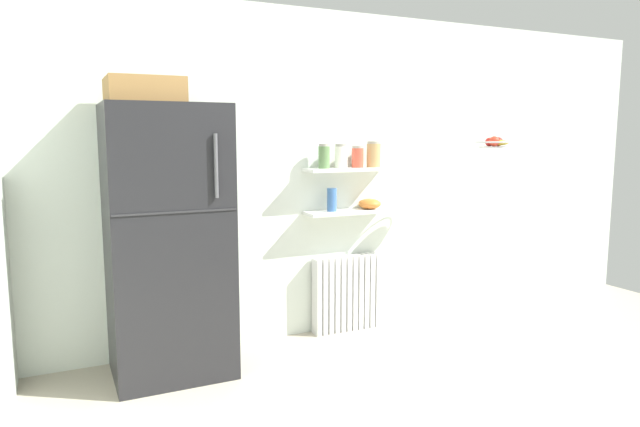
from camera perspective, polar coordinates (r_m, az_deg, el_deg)
name	(u,v)px	position (r m, az deg, el deg)	size (l,w,h in m)	color
ground_plane	(421,408)	(3.64, 10.07, -18.70)	(7.04, 7.04, 0.00)	#B2A893
back_wall	(313,175)	(4.62, -0.73, 3.87)	(7.04, 0.10, 2.60)	silver
refrigerator	(167,237)	(3.93, -15.08, -2.28)	(0.77, 0.68, 1.98)	black
radiator	(347,293)	(4.78, 2.70, -7.99)	(0.59, 0.12, 0.63)	white
wall_shelf_lower	(349,212)	(4.62, 2.93, 0.18)	(0.74, 0.22, 0.03)	white
wall_shelf_upper	(349,169)	(4.58, 2.96, 4.45)	(0.74, 0.22, 0.03)	white
storage_jar_0	(324,156)	(4.48, 0.41, 5.77)	(0.09, 0.09, 0.19)	#5B7F4C
storage_jar_1	(341,156)	(4.54, 2.13, 5.77)	(0.10, 0.10, 0.19)	silver
storage_jar_2	(358,157)	(4.61, 3.80, 5.70)	(0.10, 0.10, 0.18)	#C64C38
storage_jar_3	(374,154)	(4.69, 5.41, 5.93)	(0.12, 0.12, 0.21)	tan
vase	(332,200)	(4.53, 1.20, 1.39)	(0.08, 0.08, 0.19)	#38609E
shelf_bowl	(370,204)	(4.70, 5.01, 0.98)	(0.19, 0.19, 0.09)	orange
hanging_fruit_basket	(494,143)	(4.84, 17.08, 6.81)	(0.29, 0.29, 0.09)	#B2B2B7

